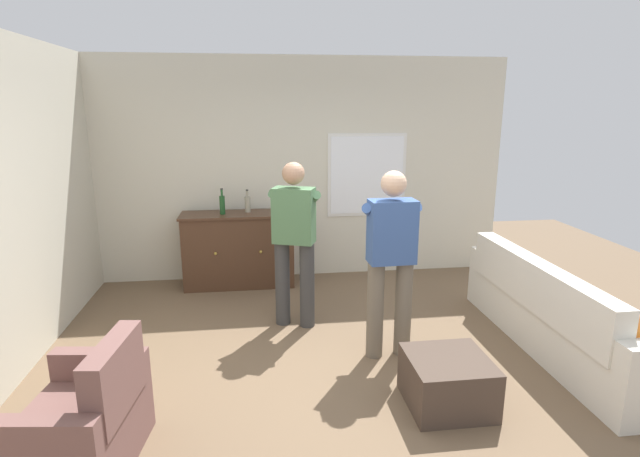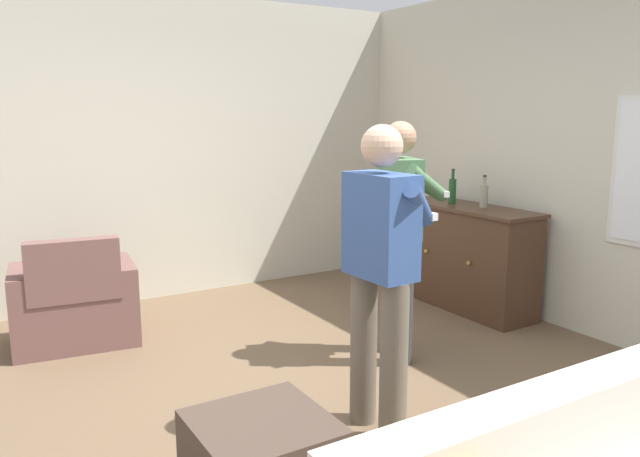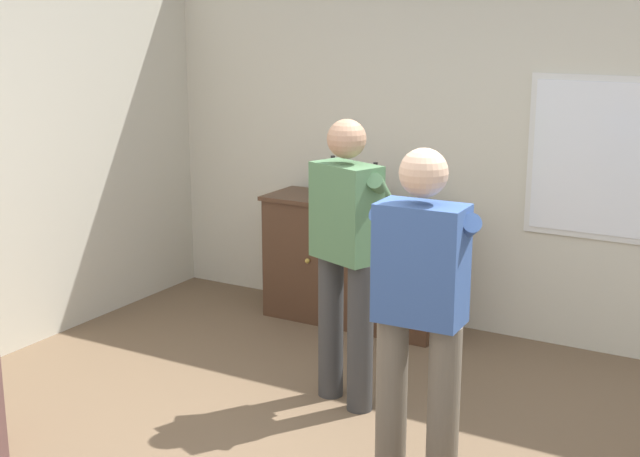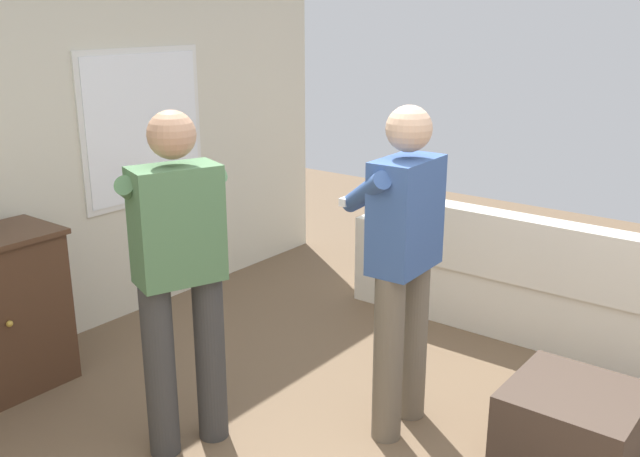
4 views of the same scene
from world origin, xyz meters
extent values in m
cube|color=beige|center=(0.00, 2.66, 1.40)|extent=(5.20, 0.12, 2.80)
cube|color=silver|center=(0.80, 2.60, 1.32)|extent=(1.03, 0.02, 1.07)
cube|color=white|center=(0.80, 2.59, 1.32)|extent=(0.95, 0.03, 0.99)
cube|color=#472D1E|center=(-0.87, 2.30, 0.45)|extent=(1.34, 0.44, 0.89)
cube|color=#472D1E|center=(-0.87, 2.30, 0.91)|extent=(1.38, 0.48, 0.03)
sphere|color=#B79338|center=(-1.14, 2.06, 0.49)|extent=(0.04, 0.04, 0.04)
sphere|color=#B79338|center=(-0.60, 2.06, 0.49)|extent=(0.04, 0.04, 0.04)
cylinder|color=gray|center=(-0.74, 2.36, 1.02)|extent=(0.07, 0.07, 0.19)
cylinder|color=gray|center=(-0.74, 2.36, 1.15)|extent=(0.03, 0.03, 0.07)
cylinder|color=#262626|center=(-0.74, 2.36, 1.20)|extent=(0.03, 0.03, 0.02)
cylinder|color=#1E4C23|center=(-1.04, 2.27, 1.04)|extent=(0.07, 0.07, 0.22)
cylinder|color=#1E4C23|center=(-1.04, 2.27, 1.19)|extent=(0.03, 0.03, 0.08)
cylinder|color=#262626|center=(-1.04, 2.27, 1.23)|extent=(0.03, 0.03, 0.02)
cylinder|color=#383838|center=(-0.40, 1.09, 0.44)|extent=(0.15, 0.15, 0.88)
cylinder|color=#383838|center=(-0.15, 1.00, 0.44)|extent=(0.15, 0.15, 0.88)
cube|color=#4C754C|center=(-0.27, 1.05, 1.16)|extent=(0.45, 0.35, 0.55)
sphere|color=tan|center=(-0.27, 1.05, 1.57)|extent=(0.22, 0.22, 0.22)
cylinder|color=#4C754C|center=(-0.33, 1.24, 1.27)|extent=(0.41, 0.32, 0.29)
cylinder|color=#4C754C|center=(-0.11, 1.16, 1.27)|extent=(0.20, 0.44, 0.29)
cube|color=white|center=(-0.16, 1.35, 1.18)|extent=(0.15, 0.09, 0.04)
cylinder|color=#6B6051|center=(0.38, 0.30, 0.44)|extent=(0.15, 0.15, 0.88)
cylinder|color=#6B6051|center=(0.64, 0.31, 0.44)|extent=(0.15, 0.15, 0.88)
cube|color=#385693|center=(0.51, 0.30, 1.16)|extent=(0.41, 0.24, 0.55)
sphere|color=#D8AD8C|center=(0.51, 0.30, 1.57)|extent=(0.22, 0.22, 0.22)
cylinder|color=#385693|center=(0.39, 0.46, 1.27)|extent=(0.32, 0.41, 0.29)
cylinder|color=#385693|center=(0.62, 0.47, 1.27)|extent=(0.34, 0.40, 0.29)
cube|color=white|center=(0.50, 0.62, 1.18)|extent=(0.15, 0.05, 0.04)
camera|label=1|loc=(-0.64, -3.72, 2.22)|focal=28.00mm
camera|label=2|loc=(3.09, -1.64, 1.74)|focal=35.00mm
camera|label=3|loc=(2.04, -3.25, 2.27)|focal=50.00mm
camera|label=4|loc=(-2.35, -1.38, 2.10)|focal=40.00mm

